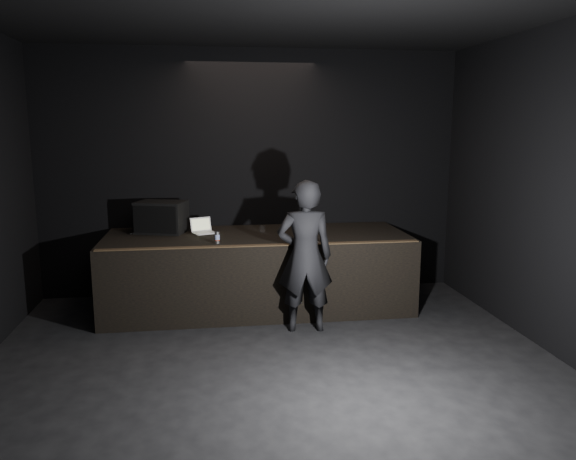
% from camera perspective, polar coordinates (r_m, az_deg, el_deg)
% --- Properties ---
extents(ground, '(7.00, 7.00, 0.00)m').
position_cam_1_polar(ground, '(5.23, -0.31, -17.12)').
color(ground, black).
rests_on(ground, ground).
extents(room_walls, '(6.10, 7.10, 3.52)m').
position_cam_1_polar(room_walls, '(4.65, -0.34, 5.55)').
color(room_walls, black).
rests_on(room_walls, ground).
extents(stage_riser, '(4.00, 1.50, 1.00)m').
position_cam_1_polar(stage_riser, '(7.59, -3.13, -4.17)').
color(stage_riser, black).
rests_on(stage_riser, ground).
extents(riser_lip, '(3.92, 0.10, 0.01)m').
position_cam_1_polar(riser_lip, '(6.79, -2.64, -1.55)').
color(riser_lip, brown).
rests_on(riser_lip, stage_riser).
extents(stage_monitor, '(0.74, 0.63, 0.42)m').
position_cam_1_polar(stage_monitor, '(7.78, -12.75, 1.30)').
color(stage_monitor, black).
rests_on(stage_monitor, stage_riser).
extents(cable, '(0.85, 0.16, 0.02)m').
position_cam_1_polar(cable, '(7.79, -12.62, -0.20)').
color(cable, black).
rests_on(cable, stage_riser).
extents(laptop, '(0.36, 0.35, 0.20)m').
position_cam_1_polar(laptop, '(7.67, -8.66, 0.10)').
color(laptop, silver).
rests_on(laptop, stage_riser).
extents(beer_can, '(0.06, 0.06, 0.15)m').
position_cam_1_polar(beer_can, '(6.95, -7.21, -0.77)').
color(beer_can, silver).
rests_on(beer_can, stage_riser).
extents(plastic_cup, '(0.08, 0.08, 0.10)m').
position_cam_1_polar(plastic_cup, '(7.59, -2.63, 0.07)').
color(plastic_cup, white).
rests_on(plastic_cup, stage_riser).
extents(wii_remote, '(0.10, 0.13, 0.02)m').
position_cam_1_polar(wii_remote, '(6.93, 2.74, -1.24)').
color(wii_remote, white).
rests_on(wii_remote, stage_riser).
extents(person, '(0.68, 0.47, 1.82)m').
position_cam_1_polar(person, '(6.64, 1.73, -2.69)').
color(person, black).
rests_on(person, ground).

